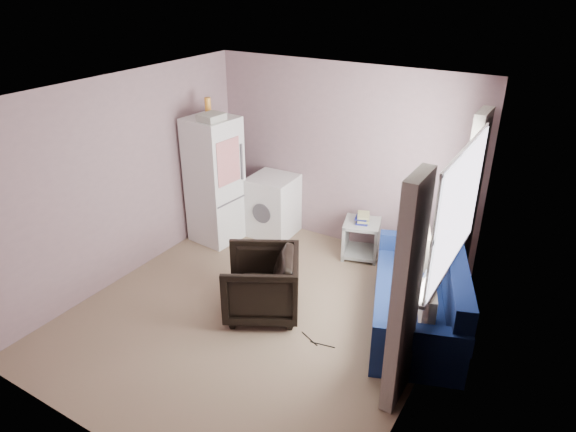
# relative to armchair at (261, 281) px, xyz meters

# --- Properties ---
(room) EXTENTS (3.84, 4.24, 2.54)m
(room) POSITION_rel_armchair_xyz_m (-0.00, -0.06, 0.84)
(room) COLOR #8C735B
(room) RESTS_ON ground
(armchair) EXTENTS (1.05, 1.07, 0.83)m
(armchair) POSITION_rel_armchair_xyz_m (0.00, 0.00, 0.00)
(armchair) COLOR black
(armchair) RESTS_ON ground
(fridge) EXTENTS (0.68, 0.66, 2.03)m
(fridge) POSITION_rel_armchair_xyz_m (-1.54, 1.16, 0.49)
(fridge) COLOR silver
(fridge) RESTS_ON ground
(washing_machine) EXTENTS (0.64, 0.65, 0.88)m
(washing_machine) POSITION_rel_armchair_xyz_m (-0.94, 1.71, 0.05)
(washing_machine) COLOR silver
(washing_machine) RESTS_ON ground
(side_table) EXTENTS (0.58, 0.58, 0.64)m
(side_table) POSITION_rel_armchair_xyz_m (0.45, 1.75, -0.11)
(side_table) COLOR gray
(side_table) RESTS_ON ground
(sofa) EXTENTS (1.50, 2.15, 0.88)m
(sofa) POSITION_rel_armchair_xyz_m (1.62, 0.71, -0.09)
(sofa) COLOR navy
(sofa) RESTS_ON ground
(window_dressing) EXTENTS (0.17, 2.62, 2.18)m
(window_dressing) POSITION_rel_armchair_xyz_m (1.76, 0.64, 0.69)
(window_dressing) COLOR white
(window_dressing) RESTS_ON ground
(floor_cables) EXTENTS (0.42, 0.12, 0.01)m
(floor_cables) POSITION_rel_armchair_xyz_m (0.79, -0.15, -0.41)
(floor_cables) COLOR black
(floor_cables) RESTS_ON ground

